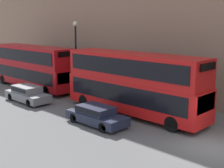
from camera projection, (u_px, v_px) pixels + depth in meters
ground_plane at (214, 147)px, 16.82m from camera, size 200.00×200.00×0.00m
bus_leading at (133, 81)px, 22.31m from camera, size 2.59×11.41×4.47m
bus_second_in_queue at (32, 65)px, 31.46m from camera, size 2.59×11.43×4.26m
car_dark_sedan at (96, 115)px, 20.45m from camera, size 1.77×4.36×1.24m
car_hatchback at (27, 93)px, 26.26m from camera, size 1.78×4.59×1.37m
street_lamp at (76, 50)px, 28.99m from camera, size 0.44×0.44×6.69m
pedestrian at (107, 89)px, 27.80m from camera, size 0.36×0.36×1.61m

